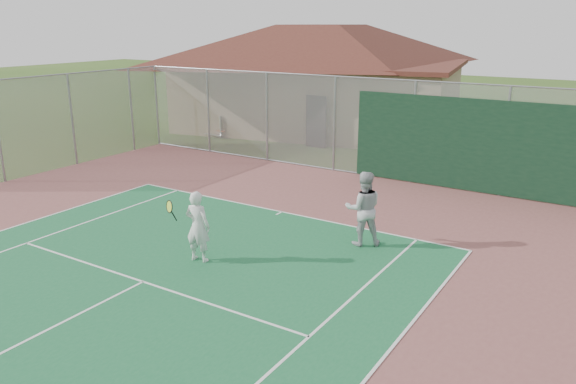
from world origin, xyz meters
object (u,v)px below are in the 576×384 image
(bleachers, at_px, (211,122))
(player_grey_back, at_px, (363,209))
(clubhouse, at_px, (322,67))
(player_white_front, at_px, (197,227))

(bleachers, xyz_separation_m, player_grey_back, (12.77, -9.53, 0.38))
(clubhouse, distance_m, bleachers, 6.35)
(player_white_front, bearing_deg, bleachers, -59.76)
(bleachers, relative_size, player_white_front, 1.79)
(bleachers, relative_size, player_grey_back, 1.61)
(clubhouse, bearing_deg, bleachers, -143.31)
(bleachers, distance_m, player_white_front, 15.99)
(bleachers, bearing_deg, clubhouse, 55.74)
(player_white_front, bearing_deg, player_grey_back, -141.69)
(clubhouse, height_order, player_grey_back, clubhouse)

